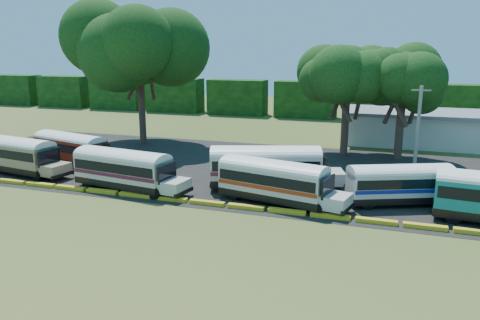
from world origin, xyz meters
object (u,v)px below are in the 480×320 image
(tree_west, at_px, (139,45))
(bus_white_red, at_px, (275,179))
(bus_beige, at_px, (16,153))
(bus_red, at_px, (72,147))
(bus_cream_west, at_px, (125,167))

(tree_west, bearing_deg, bus_white_red, -39.38)
(bus_white_red, bearing_deg, bus_beige, -169.38)
(bus_red, height_order, bus_white_red, bus_white_red)
(bus_red, distance_m, bus_white_red, 22.06)
(bus_white_red, bearing_deg, tree_west, 153.17)
(bus_beige, xyz_separation_m, tree_west, (3.76, 16.26, 9.64))
(bus_beige, distance_m, bus_red, 4.97)
(bus_white_red, bearing_deg, bus_cream_west, -165.15)
(bus_cream_west, relative_size, bus_white_red, 1.01)
(bus_white_red, relative_size, tree_west, 0.63)
(bus_beige, bearing_deg, bus_red, 60.89)
(bus_cream_west, xyz_separation_m, bus_white_red, (12.41, 0.50, -0.03))
(bus_beige, bearing_deg, tree_west, 85.53)
(bus_cream_west, bearing_deg, bus_red, 158.22)
(bus_beige, relative_size, bus_white_red, 1.03)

